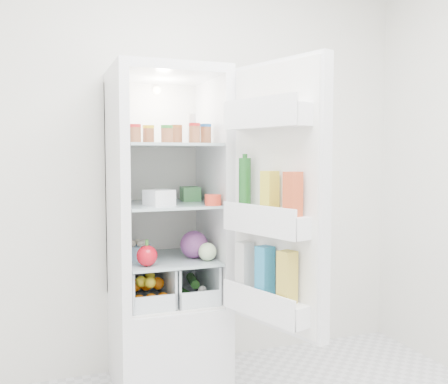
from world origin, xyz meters
name	(u,v)px	position (x,y,z in m)	size (l,w,h in m)	color
room_walls	(306,77)	(0.00, 0.00, 1.59)	(3.02, 3.02, 2.61)	silver
refrigerator	(165,270)	(-0.20, 1.25, 0.67)	(0.60, 0.60, 1.80)	white
shelf_low	(168,259)	(-0.20, 1.19, 0.74)	(0.49, 0.53, 0.01)	#9FB5BA
shelf_mid	(167,204)	(-0.20, 1.19, 1.05)	(0.49, 0.53, 0.01)	#9FB5BA
shelf_top	(167,145)	(-0.20, 1.19, 1.38)	(0.49, 0.53, 0.01)	#9FB5BA
crisper_left	(146,284)	(-0.32, 1.19, 0.61)	(0.23, 0.46, 0.22)	silver
crisper_right	(189,280)	(-0.08, 1.19, 0.61)	(0.23, 0.46, 0.22)	silver
condiment_jars	(172,135)	(-0.20, 1.07, 1.43)	(0.46, 0.16, 0.08)	#B21919
squeeze_bottle	(192,129)	(-0.07, 1.14, 1.47)	(0.05, 0.05, 0.17)	white
tub_white	(159,198)	(-0.27, 1.07, 1.10)	(0.13, 0.13, 0.08)	white
tin_red	(213,200)	(-0.01, 0.96, 1.09)	(0.09, 0.09, 0.06)	red
tub_green	(190,194)	(-0.04, 1.29, 1.10)	(0.10, 0.14, 0.08)	#3B8344
red_cabbage	(194,244)	(-0.06, 1.12, 0.82)	(0.15, 0.15, 0.15)	#4E1E58
bell_pepper	(147,256)	(-0.35, 1.01, 0.80)	(0.11, 0.11, 0.11)	red
mushroom_bowl	(137,252)	(-0.36, 1.23, 0.78)	(0.16, 0.16, 0.07)	#97BEE1
salad_bag	(207,252)	(-0.02, 1.03, 0.80)	(0.10, 0.10, 0.10)	beige
citrus_pile	(148,289)	(-0.32, 1.13, 0.59)	(0.20, 0.24, 0.16)	orange
veg_pile	(190,288)	(-0.07, 1.18, 0.56)	(0.16, 0.30, 0.10)	#194A18
fridge_door	(275,203)	(0.19, 0.62, 1.09)	(0.33, 0.59, 1.30)	white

